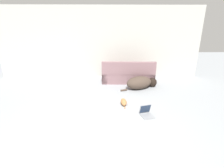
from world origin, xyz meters
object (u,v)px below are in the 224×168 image
at_px(dog, 141,83).
at_px(cat, 124,102).
at_px(laptop_open, 146,112).
at_px(couch, 128,75).

bearing_deg(dog, cat, -140.83).
height_order(dog, cat, dog).
bearing_deg(dog, laptop_open, -116.70).
xyz_separation_m(couch, dog, (0.37, -0.75, -0.05)).
distance_m(couch, cat, 1.99).
height_order(couch, dog, couch).
bearing_deg(dog, couch, 95.16).
bearing_deg(cat, laptop_open, -142.53).
relative_size(dog, cat, 2.62).
distance_m(couch, dog, 0.84).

